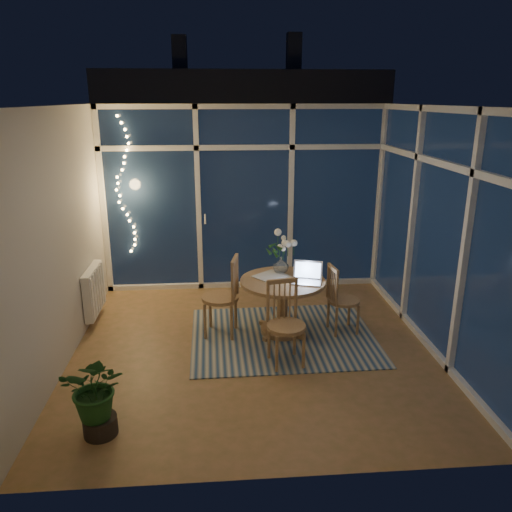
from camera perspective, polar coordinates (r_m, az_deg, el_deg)
name	(u,v)px	position (r m, az deg, el deg)	size (l,w,h in m)	color
floor	(256,348)	(5.67, -0.02, -10.51)	(4.00, 4.00, 0.00)	olive
ceiling	(256,106)	(5.00, -0.03, 16.80)	(4.00, 4.00, 0.00)	white
wall_back	(245,199)	(7.13, -1.31, 6.51)	(4.00, 0.04, 2.60)	beige
wall_front	(280,316)	(3.31, 2.74, -6.92)	(4.00, 0.04, 2.60)	beige
wall_left	(58,240)	(5.41, -21.66, 1.66)	(0.04, 4.00, 2.60)	beige
wall_right	(442,232)	(5.70, 20.49, 2.55)	(0.04, 4.00, 2.60)	beige
window_wall_back	(245,200)	(7.09, -1.29, 6.45)	(4.00, 0.10, 2.60)	white
window_wall_right	(438,232)	(5.68, 20.12, 2.55)	(0.10, 4.00, 2.60)	white
radiator	(94,291)	(6.49, -18.06, -3.78)	(0.10, 0.70, 0.58)	white
fairy_lights	(124,186)	(7.07, -14.86, 7.70)	(0.24, 0.10, 1.85)	#EFB65F
garden_patio	(261,235)	(10.39, 0.54, 2.37)	(12.00, 6.00, 0.10)	black
garden_fence	(235,186)	(10.64, -2.40, 8.01)	(11.00, 0.08, 1.80)	#3B1E15
neighbour_roof	(241,117)	(13.51, -1.68, 15.61)	(7.00, 3.00, 2.20)	#34373E
garden_shrubs	(194,233)	(8.68, -7.09, 2.65)	(0.90, 0.90, 0.90)	#16331B
rug	(283,336)	(5.93, 3.09, -9.12)	(2.12, 1.70, 0.01)	#BAB297
dining_table	(282,307)	(5.88, 3.02, -5.81)	(0.99, 0.99, 0.67)	#8D5B3F
chair_left	(220,296)	(5.80, -4.12, -4.57)	(0.45, 0.45, 0.97)	#8D5B3F
chair_right	(344,299)	(5.96, 10.01, -4.84)	(0.39, 0.39, 0.85)	#8D5B3F
chair_front	(286,324)	(5.17, 3.50, -7.81)	(0.42, 0.42, 0.91)	#8D5B3F
laptop	(307,273)	(5.65, 5.82, -1.90)	(0.33, 0.28, 0.24)	silver
flower_vase	(281,264)	(5.95, 2.86, -0.97)	(0.20, 0.20, 0.21)	white
bowl	(309,275)	(5.89, 6.13, -2.12)	(0.15, 0.15, 0.04)	white
newspapers	(272,277)	(5.83, 1.87, -2.38)	(0.36, 0.27, 0.01)	silver
phone	(284,281)	(5.70, 3.23, -2.88)	(0.11, 0.06, 0.01)	black
potted_plant	(97,394)	(4.39, -17.72, -14.82)	(0.54, 0.47, 0.76)	#19461A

